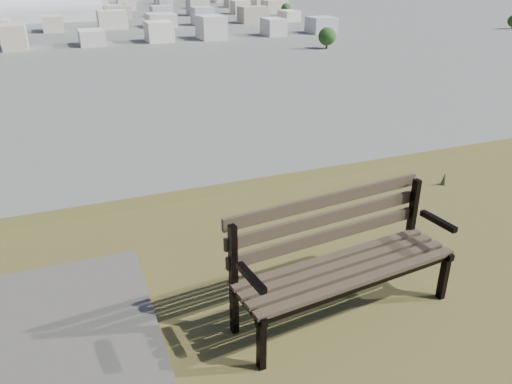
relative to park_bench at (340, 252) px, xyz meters
name	(u,v)px	position (x,y,z in m)	size (l,w,h in m)	color
park_bench	(340,252)	(0.00, 0.00, 0.00)	(1.96, 0.81, 1.00)	#423526
arena	(48,10)	(0.39, 297.84, -20.27)	(53.28, 22.76, 22.44)	silver
city_blocks	(46,2)	(0.30, 393.02, -22.06)	(395.00, 361.00, 7.00)	beige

